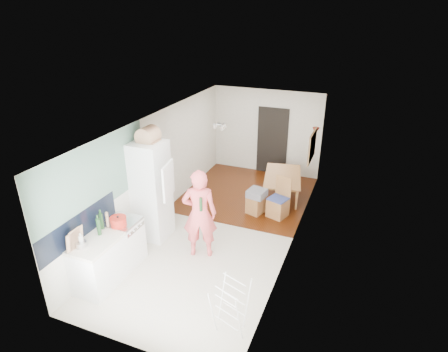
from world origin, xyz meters
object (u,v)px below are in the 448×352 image
Objects in this scene: dining_table at (283,187)px; drying_rack at (230,307)px; person at (199,206)px; dining_chair at (278,198)px; stool at (255,205)px.

drying_rack is (0.31, -4.77, 0.19)m from dining_table.
dining_chair is (1.08, 2.03, -0.60)m from person.
dining_chair reaches higher than dining_table.
stool is (0.54, 1.99, -0.86)m from person.
dining_chair is 1.14× the size of drying_rack.
drying_rack reaches higher than stool.
dining_table is at bearing 113.45° from drying_rack.
stool is 3.67m from drying_rack.
person reaches higher than dining_table.
person is 2.22× the size of dining_chair.
person is 2.23m from stool.
person is at bearing -99.57° from dining_chair.
person is 1.57× the size of dining_table.
person is at bearing 151.90° from dining_table.
drying_rack is at bearing 172.24° from dining_table.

